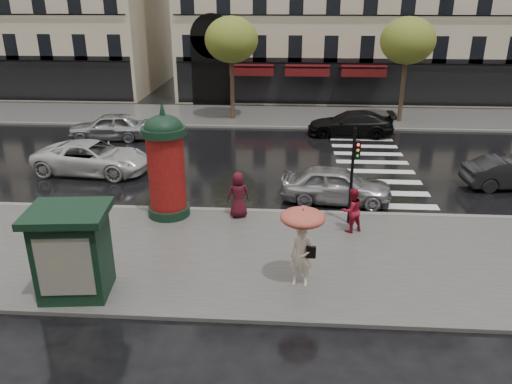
# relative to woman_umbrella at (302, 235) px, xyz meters

# --- Properties ---
(ground) EXTENTS (160.00, 160.00, 0.00)m
(ground) POSITION_rel_woman_umbrella_xyz_m (-2.16, 2.17, -1.72)
(ground) COLOR black
(ground) RESTS_ON ground
(near_sidewalk) EXTENTS (90.00, 7.00, 0.12)m
(near_sidewalk) POSITION_rel_woman_umbrella_xyz_m (-2.16, 1.67, -1.66)
(near_sidewalk) COLOR #474744
(near_sidewalk) RESTS_ON ground
(far_sidewalk) EXTENTS (90.00, 6.00, 0.12)m
(far_sidewalk) POSITION_rel_woman_umbrella_xyz_m (-2.16, 21.17, -1.66)
(far_sidewalk) COLOR #474744
(far_sidewalk) RESTS_ON ground
(near_kerb) EXTENTS (90.00, 0.25, 0.14)m
(near_kerb) POSITION_rel_woman_umbrella_xyz_m (-2.16, 5.17, -1.65)
(near_kerb) COLOR slate
(near_kerb) RESTS_ON ground
(far_kerb) EXTENTS (90.00, 0.25, 0.14)m
(far_kerb) POSITION_rel_woman_umbrella_xyz_m (-2.16, 18.17, -1.65)
(far_kerb) COLOR slate
(far_kerb) RESTS_ON ground
(zebra_crossing) EXTENTS (3.60, 11.75, 0.01)m
(zebra_crossing) POSITION_rel_woman_umbrella_xyz_m (3.84, 11.77, -1.72)
(zebra_crossing) COLOR silver
(zebra_crossing) RESTS_ON ground
(tree_far_left) EXTENTS (3.40, 3.40, 6.64)m
(tree_far_left) POSITION_rel_woman_umbrella_xyz_m (-4.16, 20.17, 3.45)
(tree_far_left) COLOR #38281C
(tree_far_left) RESTS_ON ground
(tree_far_right) EXTENTS (3.40, 3.40, 6.64)m
(tree_far_right) POSITION_rel_woman_umbrella_xyz_m (6.84, 20.17, 3.45)
(tree_far_right) COLOR #38281C
(tree_far_right) RESTS_ON ground
(woman_umbrella) EXTENTS (1.26, 1.26, 2.43)m
(woman_umbrella) POSITION_rel_woman_umbrella_xyz_m (0.00, 0.00, 0.00)
(woman_umbrella) COLOR beige
(woman_umbrella) RESTS_ON near_sidewalk
(woman_red) EXTENTS (0.97, 0.90, 1.61)m
(woman_red) POSITION_rel_woman_umbrella_xyz_m (1.84, 3.59, -0.80)
(woman_red) COLOR maroon
(woman_red) RESTS_ON near_sidewalk
(man_burgundy) EXTENTS (0.97, 0.77, 1.75)m
(man_burgundy) POSITION_rel_woman_umbrella_xyz_m (-2.26, 4.57, -0.73)
(man_burgundy) COLOR #420D17
(man_burgundy) RESTS_ON near_sidewalk
(morris_column) EXTENTS (1.62, 1.62, 4.36)m
(morris_column) POSITION_rel_woman_umbrella_xyz_m (-4.91, 4.57, 0.49)
(morris_column) COLOR black
(morris_column) RESTS_ON near_sidewalk
(traffic_light) EXTENTS (0.27, 0.35, 3.58)m
(traffic_light) POSITION_rel_woman_umbrella_xyz_m (1.86, 4.22, 0.57)
(traffic_light) COLOR black
(traffic_light) RESTS_ON near_sidewalk
(newsstand) EXTENTS (2.30, 2.00, 2.56)m
(newsstand) POSITION_rel_woman_umbrella_xyz_m (-6.28, -0.83, -0.29)
(newsstand) COLOR black
(newsstand) RESTS_ON near_sidewalk
(car_silver) EXTENTS (4.59, 2.18, 1.52)m
(car_silver) POSITION_rel_woman_umbrella_xyz_m (1.54, 6.49, -0.96)
(car_silver) COLOR #A2A2A6
(car_silver) RESTS_ON ground
(car_white) EXTENTS (5.62, 3.01, 1.50)m
(car_white) POSITION_rel_woman_umbrella_xyz_m (-9.65, 9.35, -0.97)
(car_white) COLOR silver
(car_white) RESTS_ON ground
(car_black) EXTENTS (5.12, 2.25, 1.46)m
(car_black) POSITION_rel_woman_umbrella_xyz_m (3.26, 16.78, -0.99)
(car_black) COLOR black
(car_black) RESTS_ON ground
(car_far_silver) EXTENTS (4.74, 2.34, 1.55)m
(car_far_silver) POSITION_rel_woman_umbrella_xyz_m (-10.80, 14.99, -0.95)
(car_far_silver) COLOR #9E9EA2
(car_far_silver) RESTS_ON ground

